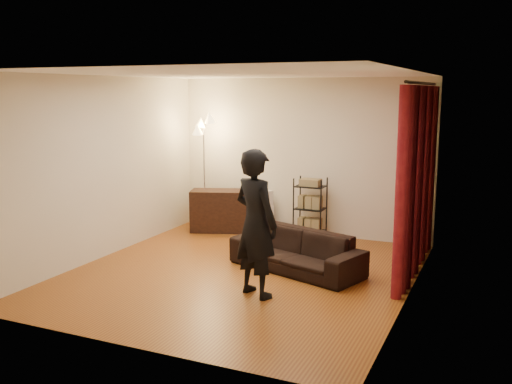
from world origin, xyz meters
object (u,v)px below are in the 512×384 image
at_px(media_cabinet, 227,211).
at_px(floor_lamp, 204,174).
at_px(storage_boxes, 263,212).
at_px(person, 256,223).
at_px(wire_shelf, 310,209).
at_px(sofa, 296,251).

relative_size(media_cabinet, floor_lamp, 0.63).
bearing_deg(storage_boxes, person, -68.42).
bearing_deg(storage_boxes, wire_shelf, -4.65).
bearing_deg(sofa, person, -77.90).
distance_m(sofa, floor_lamp, 2.90).
bearing_deg(media_cabinet, floor_lamp, 169.72).
relative_size(person, storage_boxes, 2.36).
height_order(storage_boxes, floor_lamp, floor_lamp).
xyz_separation_m(sofa, wire_shelf, (-0.38, 1.72, 0.25)).
bearing_deg(storage_boxes, media_cabinet, -167.14).
height_order(sofa, media_cabinet, media_cabinet).
bearing_deg(floor_lamp, wire_shelf, 4.14).
height_order(media_cabinet, storage_boxes, storage_boxes).
height_order(media_cabinet, floor_lamp, floor_lamp).
height_order(person, storage_boxes, person).
distance_m(person, storage_boxes, 3.17).
height_order(person, floor_lamp, floor_lamp).
relative_size(sofa, storage_boxes, 2.48).
bearing_deg(sofa, floor_lamp, 164.32).
height_order(sofa, wire_shelf, wire_shelf).
distance_m(person, media_cabinet, 3.33).
bearing_deg(person, floor_lamp, -26.36).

